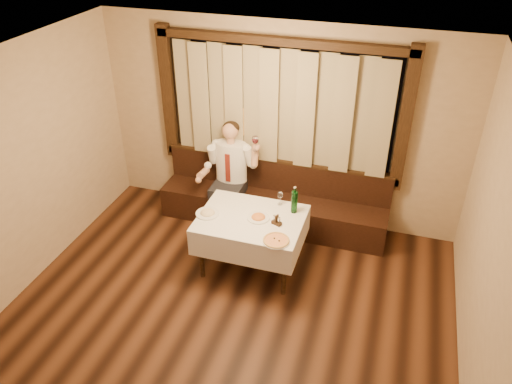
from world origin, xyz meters
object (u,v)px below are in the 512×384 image
(pizza, at_px, (276,240))
(seated_man, at_px, (230,167))
(pasta_red, at_px, (258,216))
(cruet_caddy, at_px, (277,221))
(dining_table, at_px, (251,225))
(pasta_cream, at_px, (207,211))
(green_bottle, at_px, (294,201))
(banquette, at_px, (273,204))

(pizza, relative_size, seated_man, 0.21)
(pizza, xyz_separation_m, pasta_red, (-0.33, 0.37, 0.02))
(cruet_caddy, bearing_deg, pasta_red, -169.85)
(pizza, bearing_deg, dining_table, 138.74)
(dining_table, relative_size, pasta_cream, 4.39)
(pasta_red, height_order, cruet_caddy, cruet_caddy)
(pasta_cream, distance_m, seated_man, 1.03)
(dining_table, xyz_separation_m, cruet_caddy, (0.33, -0.04, 0.15))
(green_bottle, distance_m, cruet_caddy, 0.36)
(pasta_red, xyz_separation_m, cruet_caddy, (0.24, -0.05, 0.01))
(pasta_red, xyz_separation_m, green_bottle, (0.38, 0.26, 0.11))
(cruet_caddy, distance_m, seated_man, 1.36)
(green_bottle, relative_size, seated_man, 0.24)
(pasta_cream, height_order, seated_man, seated_man)
(green_bottle, bearing_deg, banquette, 121.79)
(pizza, xyz_separation_m, cruet_caddy, (-0.08, 0.32, 0.03))
(pizza, height_order, pasta_red, pasta_red)
(pizza, distance_m, pasta_cream, 0.98)
(dining_table, distance_m, seated_man, 1.13)
(pasta_red, distance_m, green_bottle, 0.47)
(dining_table, distance_m, green_bottle, 0.60)
(banquette, distance_m, cruet_caddy, 1.22)
(pasta_cream, bearing_deg, pizza, -16.25)
(dining_table, height_order, seated_man, seated_man)
(pasta_red, xyz_separation_m, seated_man, (-0.70, 0.92, 0.06))
(dining_table, relative_size, cruet_caddy, 9.54)
(banquette, distance_m, pasta_red, 1.13)
(pasta_red, distance_m, cruet_caddy, 0.25)
(banquette, xyz_separation_m, green_bottle, (0.47, -0.75, 0.60))
(dining_table, bearing_deg, cruet_caddy, -7.48)
(pizza, bearing_deg, cruet_caddy, 104.62)
(dining_table, bearing_deg, pasta_cream, -170.48)
(green_bottle, bearing_deg, cruet_caddy, -112.90)
(pasta_cream, distance_m, cruet_caddy, 0.86)
(green_bottle, xyz_separation_m, seated_man, (-1.07, 0.66, -0.05))
(pizza, bearing_deg, seated_man, 128.25)
(banquette, xyz_separation_m, dining_table, (0.00, -1.02, 0.34))
(green_bottle, bearing_deg, seated_man, 148.41)
(pizza, distance_m, seated_man, 1.65)
(pizza, distance_m, pasta_red, 0.50)
(cruet_caddy, bearing_deg, green_bottle, 89.56)
(pasta_red, bearing_deg, banquette, 95.02)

